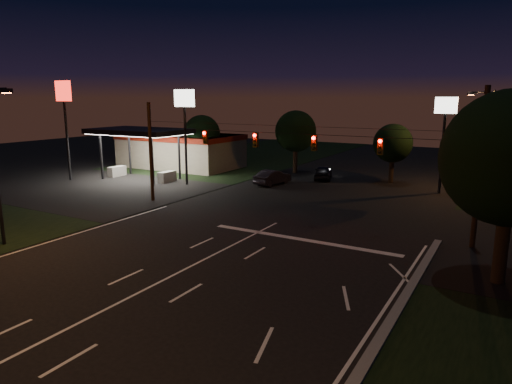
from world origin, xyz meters
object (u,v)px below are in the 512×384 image
Objects in this scene: utility_pole_right at (472,247)px; tree_right_near at (512,160)px; car_oncoming_b at (273,177)px; car_oncoming_a at (323,173)px.

utility_pole_right is 7.61m from tree_right_near.
tree_right_near reaches higher than utility_pole_right.
tree_right_near is at bearing 150.20° from car_oncoming_b.
car_oncoming_a is at bearing 133.44° from utility_pole_right.
tree_right_near is 26.44m from car_oncoming_b.
car_oncoming_a is 6.08m from car_oncoming_b.
utility_pole_right is 21.96m from car_oncoming_b.
utility_pole_right is 1.03× the size of tree_right_near.
utility_pole_right is 2.06× the size of car_oncoming_b.
utility_pole_right is at bearing 157.62° from car_oncoming_b.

